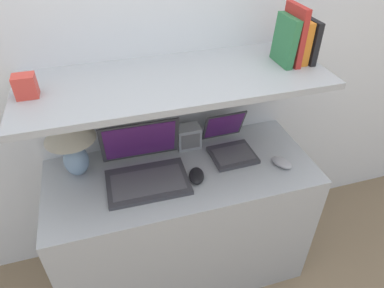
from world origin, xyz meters
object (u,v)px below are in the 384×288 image
at_px(laptop_small, 230,145).
at_px(book_red, 294,35).
at_px(second_mouse, 282,162).
at_px(book_black, 308,40).
at_px(book_orange, 300,41).
at_px(shelf_gadget, 25,86).
at_px(computer_mouse, 197,176).
at_px(book_green, 285,41).
at_px(table_lamp, 70,136).
at_px(laptop_large, 145,168).
at_px(router_box, 188,137).

xyz_separation_m(laptop_small, book_red, (0.25, -0.01, 0.54)).
xyz_separation_m(second_mouse, book_black, (0.12, 0.17, 0.54)).
bearing_deg(book_orange, shelf_gadget, 180.00).
height_order(book_black, book_orange, same).
bearing_deg(book_black, second_mouse, -126.77).
bearing_deg(computer_mouse, book_green, 17.71).
relative_size(table_lamp, laptop_small, 1.21).
bearing_deg(book_red, table_lamp, 176.58).
height_order(laptop_small, book_red, book_red).
relative_size(book_black, book_green, 0.90).
xyz_separation_m(laptop_large, book_orange, (0.74, 0.06, 0.50)).
distance_m(table_lamp, book_black, 1.13).
height_order(computer_mouse, book_orange, book_orange).
relative_size(table_lamp, second_mouse, 2.54).
xyz_separation_m(computer_mouse, book_black, (0.55, 0.14, 0.54)).
relative_size(laptop_small, computer_mouse, 2.11).
xyz_separation_m(router_box, book_orange, (0.48, -0.11, 0.49)).
bearing_deg(book_red, computer_mouse, -163.57).
relative_size(laptop_small, book_red, 1.08).
height_order(laptop_large, shelf_gadget, shelf_gadget).
distance_m(book_green, shelf_gadget, 1.06).
bearing_deg(book_orange, laptop_large, -175.60).
bearing_deg(book_black, table_lamp, 176.83).
bearing_deg(book_green, laptop_small, 177.95).
relative_size(table_lamp, router_box, 2.67).
height_order(laptop_large, book_orange, book_orange).
height_order(router_box, book_orange, book_orange).
xyz_separation_m(second_mouse, shelf_gadget, (-1.05, 0.17, 0.49)).
bearing_deg(table_lamp, router_box, 5.49).
distance_m(computer_mouse, book_green, 0.71).
xyz_separation_m(computer_mouse, router_box, (0.03, 0.25, 0.04)).
xyz_separation_m(laptop_large, router_box, (0.26, 0.17, 0.01)).
bearing_deg(laptop_large, laptop_small, 8.20).
relative_size(laptop_large, laptop_small, 1.41).
xyz_separation_m(table_lamp, book_red, (1.00, -0.06, 0.37)).
height_order(laptop_small, router_box, laptop_small).
height_order(laptop_small, shelf_gadget, shelf_gadget).
distance_m(book_red, shelf_gadget, 1.10).
bearing_deg(computer_mouse, shelf_gadget, 167.37).
bearing_deg(book_green, second_mouse, -93.38).
height_order(second_mouse, shelf_gadget, shelf_gadget).
xyz_separation_m(table_lamp, computer_mouse, (0.52, -0.20, -0.20)).
bearing_deg(shelf_gadget, computer_mouse, -12.63).
bearing_deg(computer_mouse, book_orange, 15.25).
xyz_separation_m(laptop_large, book_green, (0.66, 0.06, 0.51)).
bearing_deg(second_mouse, book_orange, 63.10).
distance_m(computer_mouse, router_box, 0.26).
distance_m(book_black, book_green, 0.12).
bearing_deg(shelf_gadget, second_mouse, -9.02).
xyz_separation_m(table_lamp, router_box, (0.56, 0.05, -0.16)).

